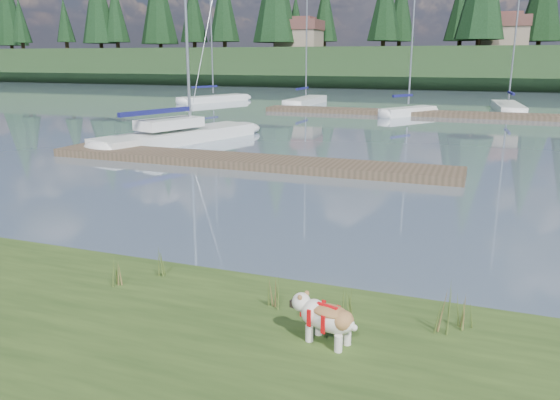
% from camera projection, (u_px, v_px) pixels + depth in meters
% --- Properties ---
extents(ground, '(200.00, 200.00, 0.00)m').
position_uv_depth(ground, '(417.00, 115.00, 38.26)').
color(ground, slate).
rests_on(ground, ground).
extents(ridge, '(200.00, 20.00, 5.00)m').
position_uv_depth(ridge, '(454.00, 68.00, 76.65)').
color(ridge, '#1C3017').
rests_on(ridge, ground).
extents(bulldog, '(0.98, 0.56, 0.57)m').
position_uv_depth(bulldog, '(327.00, 317.00, 6.98)').
color(bulldog, silver).
rests_on(bulldog, bank).
extents(sailboat_main, '(4.92, 9.99, 14.10)m').
position_uv_depth(sailboat_main, '(190.00, 132.00, 26.45)').
color(sailboat_main, white).
rests_on(sailboat_main, ground).
extents(dock_near, '(16.00, 2.00, 0.30)m').
position_uv_depth(dock_near, '(243.00, 161.00, 20.51)').
color(dock_near, '#4C3D2C').
rests_on(dock_near, ground).
extents(dock_far, '(26.00, 2.20, 0.30)m').
position_uv_depth(dock_far, '(447.00, 114.00, 37.56)').
color(dock_far, '#4C3D2C').
rests_on(dock_far, ground).
extents(sailboat_bg_0, '(4.57, 8.12, 11.76)m').
position_uv_depth(sailboat_bg_0, '(219.00, 98.00, 50.07)').
color(sailboat_bg_0, white).
rests_on(sailboat_bg_0, ground).
extents(sailboat_bg_1, '(1.72, 8.36, 12.42)m').
position_uv_depth(sailboat_bg_1, '(308.00, 100.00, 47.73)').
color(sailboat_bg_1, white).
rests_on(sailboat_bg_1, ground).
extents(sailboat_bg_2, '(3.87, 5.34, 8.68)m').
position_uv_depth(sailboat_bg_2, '(412.00, 110.00, 38.20)').
color(sailboat_bg_2, white).
rests_on(sailboat_bg_2, ground).
extents(sailboat_bg_3, '(2.41, 8.85, 12.76)m').
position_uv_depth(sailboat_bg_3, '(507.00, 106.00, 41.84)').
color(sailboat_bg_3, white).
rests_on(sailboat_bg_3, ground).
extents(weed_0, '(0.17, 0.14, 0.51)m').
position_uv_depth(weed_0, '(160.00, 264.00, 9.16)').
color(weed_0, '#475B23').
rests_on(weed_0, bank).
extents(weed_1, '(0.17, 0.14, 0.51)m').
position_uv_depth(weed_1, '(274.00, 294.00, 8.01)').
color(weed_1, '#475B23').
rests_on(weed_1, bank).
extents(weed_2, '(0.17, 0.14, 0.78)m').
position_uv_depth(weed_2, '(442.00, 310.00, 7.24)').
color(weed_2, '#475B23').
rests_on(weed_2, bank).
extents(weed_3, '(0.17, 0.14, 0.62)m').
position_uv_depth(weed_3, '(117.00, 270.00, 8.76)').
color(weed_3, '#475B23').
rests_on(weed_3, bank).
extents(weed_4, '(0.17, 0.14, 0.43)m').
position_uv_depth(weed_4, '(346.00, 302.00, 7.79)').
color(weed_4, '#475B23').
rests_on(weed_4, bank).
extents(weed_5, '(0.17, 0.14, 0.56)m').
position_uv_depth(weed_5, '(464.00, 313.00, 7.36)').
color(weed_5, '#475B23').
rests_on(weed_5, bank).
extents(mud_lip, '(60.00, 0.50, 0.14)m').
position_uv_depth(mud_lip, '(204.00, 284.00, 9.57)').
color(mud_lip, '#33281C').
rests_on(mud_lip, ground).
extents(conifer_0, '(5.72, 5.72, 14.15)m').
position_uv_depth(conifer_0, '(98.00, 1.00, 87.08)').
color(conifer_0, '#382619').
rests_on(conifer_0, ridge).
extents(conifer_1, '(4.40, 4.40, 11.30)m').
position_uv_depth(conifer_1, '(193.00, 9.00, 86.03)').
color(conifer_1, '#382619').
rests_on(conifer_1, ridge).
extents(conifer_3, '(4.84, 4.84, 12.25)m').
position_uv_depth(conifer_3, '(385.00, 0.00, 76.76)').
color(conifer_3, '#382619').
rests_on(conifer_3, ridge).
extents(house_0, '(6.30, 5.30, 4.65)m').
position_uv_depth(house_0, '(299.00, 34.00, 80.09)').
color(house_0, gray).
rests_on(house_0, ridge).
extents(house_1, '(6.30, 5.30, 4.65)m').
position_uv_depth(house_1, '(504.00, 31.00, 71.61)').
color(house_1, gray).
rests_on(house_1, ridge).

